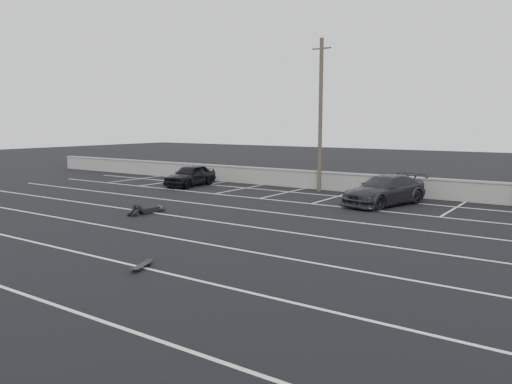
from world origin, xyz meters
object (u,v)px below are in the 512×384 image
Objects in this scene: car_left at (190,175)px; car_right at (384,190)px; person at (151,207)px; utility_pole at (320,115)px; skateboard at (142,266)px.

car_right is (12.36, -0.10, 0.04)m from car_left.
car_right is 10.85m from person.
car_right reaches higher than person.
person is at bearing -64.84° from car_left.
car_left is 0.46× the size of utility_pole.
car_right is 5.70× the size of skateboard.
utility_pole is (-4.72, 2.46, 3.58)m from car_right.
utility_pole is 3.52× the size of person.
car_left is at bearing 119.59° from person.
car_right is at bearing -6.54° from car_left.
utility_pole is 10.02× the size of skateboard.
utility_pole reaches higher than car_left.
car_left is at bearing -162.85° from utility_pole.
person is at bearing -105.95° from utility_pole.
utility_pole is at bearing 72.42° from person.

